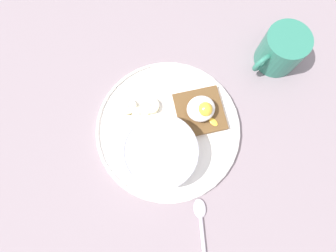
{
  "coord_description": "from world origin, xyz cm",
  "views": [
    {
      "loc": [
        -5.67,
        -11.07,
        54.64
      ],
      "look_at": [
        0.0,
        0.0,
        5.0
      ],
      "focal_mm": 28.0,
      "sensor_mm": 36.0,
      "label": 1
    }
  ],
  "objects_px": {
    "banana_slice_back": "(131,123)",
    "spoon": "(201,223)",
    "toast_slice": "(199,110)",
    "banana_slice_front": "(140,115)",
    "poached_egg": "(201,107)",
    "banana_slice_left": "(151,106)",
    "coffee_mug": "(281,50)",
    "oatmeal_bowl": "(161,153)",
    "banana_slice_right": "(129,107)"
  },
  "relations": [
    {
      "from": "oatmeal_bowl",
      "to": "banana_slice_right",
      "type": "relative_size",
      "value": 3.15
    },
    {
      "from": "banana_slice_front",
      "to": "banana_slice_back",
      "type": "height_order",
      "value": "banana_slice_back"
    },
    {
      "from": "banana_slice_left",
      "to": "banana_slice_right",
      "type": "distance_m",
      "value": 0.05
    },
    {
      "from": "oatmeal_bowl",
      "to": "banana_slice_back",
      "type": "distance_m",
      "value": 0.09
    },
    {
      "from": "coffee_mug",
      "to": "banana_slice_right",
      "type": "bearing_deg",
      "value": 173.09
    },
    {
      "from": "coffee_mug",
      "to": "banana_slice_front",
      "type": "bearing_deg",
      "value": 177.39
    },
    {
      "from": "oatmeal_bowl",
      "to": "toast_slice",
      "type": "relative_size",
      "value": 1.2
    },
    {
      "from": "poached_egg",
      "to": "banana_slice_back",
      "type": "relative_size",
      "value": 1.89
    },
    {
      "from": "banana_slice_back",
      "to": "coffee_mug",
      "type": "xyz_separation_m",
      "value": [
        0.34,
        -0.01,
        0.02
      ]
    },
    {
      "from": "banana_slice_left",
      "to": "banana_slice_back",
      "type": "bearing_deg",
      "value": -165.08
    },
    {
      "from": "oatmeal_bowl",
      "to": "banana_slice_back",
      "type": "bearing_deg",
      "value": 107.4
    },
    {
      "from": "banana_slice_front",
      "to": "toast_slice",
      "type": "bearing_deg",
      "value": -22.19
    },
    {
      "from": "banana_slice_right",
      "to": "coffee_mug",
      "type": "relative_size",
      "value": 0.36
    },
    {
      "from": "banana_slice_back",
      "to": "spoon",
      "type": "distance_m",
      "value": 0.24
    },
    {
      "from": "oatmeal_bowl",
      "to": "banana_slice_left",
      "type": "height_order",
      "value": "oatmeal_bowl"
    },
    {
      "from": "poached_egg",
      "to": "banana_slice_left",
      "type": "bearing_deg",
      "value": 147.26
    },
    {
      "from": "banana_slice_back",
      "to": "banana_slice_right",
      "type": "xyz_separation_m",
      "value": [
        0.01,
        0.03,
        -0.0
      ]
    },
    {
      "from": "toast_slice",
      "to": "coffee_mug",
      "type": "height_order",
      "value": "coffee_mug"
    },
    {
      "from": "oatmeal_bowl",
      "to": "banana_slice_front",
      "type": "distance_m",
      "value": 0.09
    },
    {
      "from": "banana_slice_back",
      "to": "banana_slice_right",
      "type": "height_order",
      "value": "banana_slice_back"
    },
    {
      "from": "spoon",
      "to": "poached_egg",
      "type": "bearing_deg",
      "value": 62.33
    },
    {
      "from": "banana_slice_back",
      "to": "spoon",
      "type": "height_order",
      "value": "banana_slice_back"
    },
    {
      "from": "poached_egg",
      "to": "banana_slice_right",
      "type": "relative_size",
      "value": 1.69
    },
    {
      "from": "spoon",
      "to": "banana_slice_front",
      "type": "bearing_deg",
      "value": 92.52
    },
    {
      "from": "poached_egg",
      "to": "coffee_mug",
      "type": "relative_size",
      "value": 0.61
    },
    {
      "from": "oatmeal_bowl",
      "to": "banana_slice_back",
      "type": "height_order",
      "value": "oatmeal_bowl"
    },
    {
      "from": "oatmeal_bowl",
      "to": "banana_slice_front",
      "type": "bearing_deg",
      "value": 90.66
    },
    {
      "from": "toast_slice",
      "to": "banana_slice_back",
      "type": "xyz_separation_m",
      "value": [
        -0.14,
        0.04,
        0.0
      ]
    },
    {
      "from": "banana_slice_left",
      "to": "banana_slice_back",
      "type": "relative_size",
      "value": 1.19
    },
    {
      "from": "oatmeal_bowl",
      "to": "banana_slice_front",
      "type": "relative_size",
      "value": 3.14
    },
    {
      "from": "banana_slice_right",
      "to": "coffee_mug",
      "type": "height_order",
      "value": "coffee_mug"
    },
    {
      "from": "toast_slice",
      "to": "coffee_mug",
      "type": "relative_size",
      "value": 0.94
    },
    {
      "from": "oatmeal_bowl",
      "to": "toast_slice",
      "type": "xyz_separation_m",
      "value": [
        0.11,
        0.05,
        -0.02
      ]
    },
    {
      "from": "banana_slice_left",
      "to": "spoon",
      "type": "xyz_separation_m",
      "value": [
        -0.02,
        -0.25,
        -0.01
      ]
    },
    {
      "from": "oatmeal_bowl",
      "to": "banana_slice_front",
      "type": "xyz_separation_m",
      "value": [
        -0.0,
        0.09,
        -0.02
      ]
    },
    {
      "from": "banana_slice_right",
      "to": "poached_egg",
      "type": "bearing_deg",
      "value": -30.42
    },
    {
      "from": "banana_slice_right",
      "to": "banana_slice_front",
      "type": "bearing_deg",
      "value": -61.9
    },
    {
      "from": "toast_slice",
      "to": "poached_egg",
      "type": "relative_size",
      "value": 1.54
    },
    {
      "from": "toast_slice",
      "to": "banana_slice_right",
      "type": "relative_size",
      "value": 2.61
    },
    {
      "from": "poached_egg",
      "to": "banana_slice_left",
      "type": "height_order",
      "value": "poached_egg"
    },
    {
      "from": "coffee_mug",
      "to": "spoon",
      "type": "height_order",
      "value": "coffee_mug"
    },
    {
      "from": "banana_slice_front",
      "to": "spoon",
      "type": "bearing_deg",
      "value": -87.48
    },
    {
      "from": "toast_slice",
      "to": "oatmeal_bowl",
      "type": "bearing_deg",
      "value": -157.22
    },
    {
      "from": "poached_egg",
      "to": "banana_slice_right",
      "type": "xyz_separation_m",
      "value": [
        -0.13,
        0.07,
        -0.02
      ]
    },
    {
      "from": "banana_slice_front",
      "to": "banana_slice_back",
      "type": "relative_size",
      "value": 1.12
    },
    {
      "from": "toast_slice",
      "to": "spoon",
      "type": "distance_m",
      "value": 0.22
    },
    {
      "from": "oatmeal_bowl",
      "to": "spoon",
      "type": "relative_size",
      "value": 1.19
    },
    {
      "from": "banana_slice_back",
      "to": "coffee_mug",
      "type": "bearing_deg",
      "value": -1.15
    },
    {
      "from": "oatmeal_bowl",
      "to": "toast_slice",
      "type": "height_order",
      "value": "oatmeal_bowl"
    },
    {
      "from": "spoon",
      "to": "toast_slice",
      "type": "bearing_deg",
      "value": 62.86
    }
  ]
}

